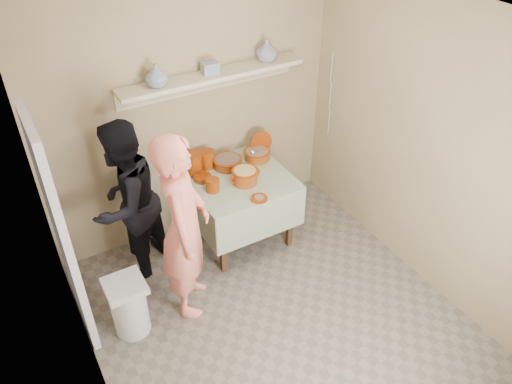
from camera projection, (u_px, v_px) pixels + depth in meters
ground at (284, 329)px, 4.34m from camera, size 3.50×3.50×0.00m
tile_panel at (62, 235)px, 3.83m from camera, size 0.06×0.70×2.00m
plate_stack_a at (194, 164)px, 4.87m from camera, size 0.17×0.17×0.22m
plate_stack_b at (207, 159)px, 4.98m from camera, size 0.15×0.15×0.18m
bowl_stack at (213, 185)px, 4.67m from camera, size 0.13×0.13×0.13m
empty_bowl at (203, 178)px, 4.84m from camera, size 0.17×0.17×0.05m
propped_lid at (261, 143)px, 5.18m from camera, size 0.25×0.06×0.25m
vase_right at (267, 50)px, 4.72m from camera, size 0.23×0.23×0.21m
vase_left at (156, 76)px, 4.25m from camera, size 0.22×0.22×0.20m
ceramic_box at (210, 68)px, 4.50m from camera, size 0.16×0.12×0.11m
person_cook at (184, 228)px, 4.10m from camera, size 0.66×0.76×1.75m
person_helper at (126, 203)px, 4.49m from camera, size 0.99×0.95×1.60m
room_shell at (292, 177)px, 3.39m from camera, size 3.04×3.54×2.62m
serving_table at (238, 187)px, 4.96m from camera, size 0.97×0.97×0.76m
cazuela_meat_a at (227, 162)px, 5.00m from camera, size 0.30×0.30×0.10m
cazuela_meat_b at (257, 154)px, 5.12m from camera, size 0.28×0.28×0.10m
ladle at (253, 152)px, 5.05m from camera, size 0.08×0.26×0.19m
cazuela_rice at (245, 175)px, 4.76m from camera, size 0.33×0.25×0.14m
front_plate at (259, 198)px, 4.59m from camera, size 0.16×0.16×0.03m
wall_shelf at (212, 77)px, 4.59m from camera, size 1.80×0.25×0.21m
trash_bin at (129, 306)px, 4.18m from camera, size 0.32×0.32×0.56m
electrical_cord at (330, 96)px, 5.23m from camera, size 0.01×0.05×0.90m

